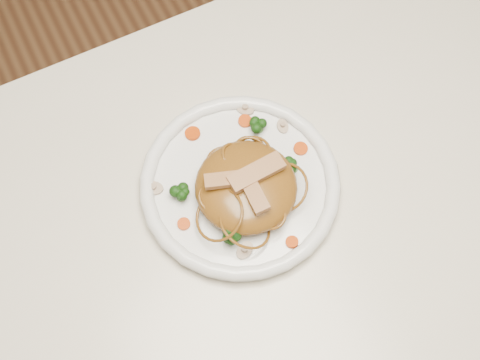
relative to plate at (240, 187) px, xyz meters
name	(u,v)px	position (x,y,z in m)	size (l,w,h in m)	color
ground	(258,342)	(0.00, -0.09, -0.76)	(4.00, 4.00, 0.00)	#56321D
table	(269,264)	(0.00, -0.09, -0.11)	(1.20, 0.80, 0.75)	beige
plate	(240,187)	(0.00, 0.00, 0.00)	(0.27, 0.27, 0.02)	white
noodle_mound	(246,187)	(0.00, -0.02, 0.03)	(0.14, 0.14, 0.04)	brown
chicken_a	(256,172)	(0.02, -0.02, 0.06)	(0.08, 0.02, 0.01)	#B27B54
chicken_b	(228,180)	(-0.02, -0.01, 0.06)	(0.06, 0.02, 0.01)	#B27B54
chicken_c	(253,191)	(0.00, -0.04, 0.06)	(0.06, 0.02, 0.01)	#B27B54
broccoli_0	(259,125)	(0.06, 0.06, 0.02)	(0.02, 0.02, 0.03)	#143A0C
broccoli_1	(181,193)	(-0.08, 0.02, 0.02)	(0.02, 0.02, 0.03)	#143A0C
broccoli_2	(231,236)	(-0.05, -0.07, 0.02)	(0.02, 0.02, 0.03)	#143A0C
broccoli_3	(294,164)	(0.08, -0.01, 0.02)	(0.03, 0.03, 0.03)	#143A0C
carrot_0	(245,121)	(0.05, 0.08, 0.01)	(0.02, 0.02, 0.01)	#B84006
carrot_1	(184,224)	(-0.09, -0.02, 0.01)	(0.02, 0.02, 0.01)	#B84006
carrot_2	(301,149)	(0.10, 0.01, 0.01)	(0.02, 0.02, 0.01)	#B84006
carrot_3	(193,133)	(-0.02, 0.10, 0.01)	(0.02, 0.02, 0.01)	#B84006
carrot_4	(292,242)	(0.02, -0.11, 0.01)	(0.02, 0.02, 0.01)	#B84006
mushroom_0	(245,250)	(-0.04, -0.09, 0.01)	(0.03, 0.03, 0.01)	#C4AF93
mushroom_1	(283,126)	(0.09, 0.05, 0.01)	(0.02, 0.02, 0.01)	#C4AF93
mushroom_2	(154,188)	(-0.11, 0.05, 0.01)	(0.03, 0.03, 0.01)	#C4AF93
mushroom_3	(245,109)	(0.06, 0.10, 0.01)	(0.03, 0.03, 0.01)	#C4AF93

